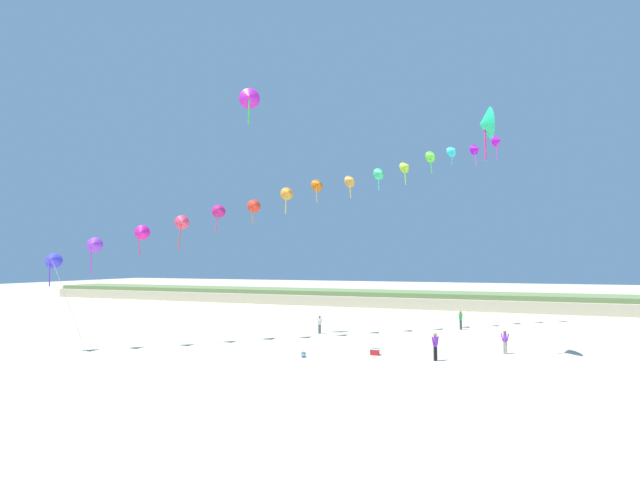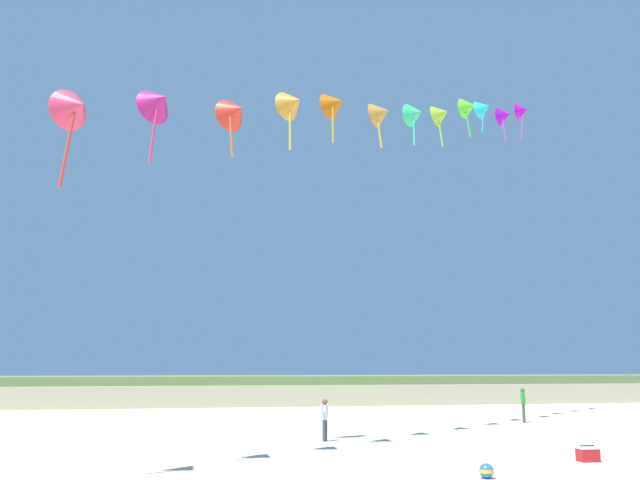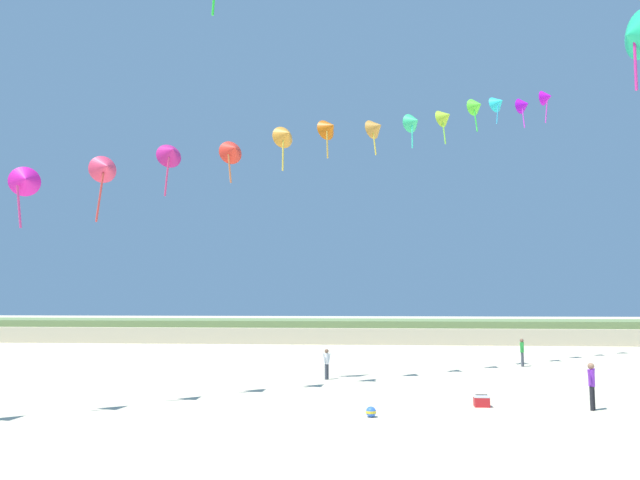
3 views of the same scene
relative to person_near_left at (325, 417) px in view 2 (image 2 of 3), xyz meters
The scene contains 6 objects.
dune_ridge 26.59m from the person_near_left, 85.38° to the left, with size 120.00×8.96×2.07m.
person_near_left is the anchor object (origin of this frame).
person_near_right 13.22m from the person_near_left, 29.23° to the left, with size 0.40×0.53×1.68m.
kite_banner_string 11.84m from the person_near_left, 69.58° to the right, with size 31.51×26.75×19.32m.
beach_cooler 9.46m from the person_near_left, 47.37° to the right, with size 0.58×0.41×0.46m.
beach_ball 9.45m from the person_near_left, 76.85° to the right, with size 0.36×0.36×0.36m.
Camera 2 is at (-7.60, -11.78, 2.71)m, focal length 38.00 mm.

